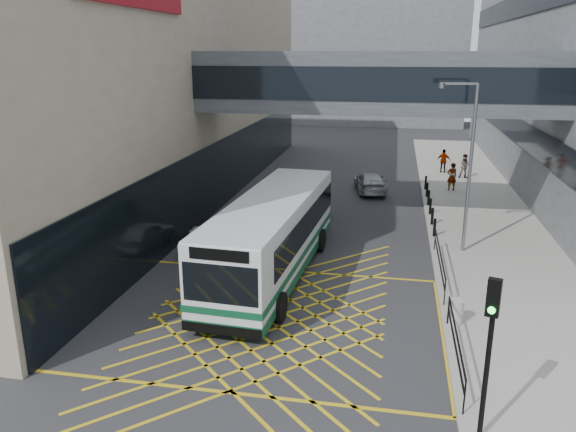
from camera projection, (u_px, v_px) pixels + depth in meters
The scene contains 18 objects.
ground at pixel (267, 319), 19.64m from camera, with size 120.00×120.00×0.00m, color #333335.
building_whsmith at pixel (46, 67), 35.67m from camera, with size 24.17×42.00×16.00m.
building_far at pixel (353, 51), 73.96m from camera, with size 28.00×16.00×18.00m, color slate.
skybridge at pixel (376, 82), 28.27m from camera, with size 20.00×4.10×3.00m.
pavement at pixel (478, 213), 32.12m from camera, with size 6.00×54.00×0.16m, color #A5A097.
box_junction at pixel (267, 319), 19.64m from camera, with size 12.00×9.00×0.01m.
bus at pixel (273, 234), 23.00m from camera, with size 3.52×12.07×3.34m.
car_white at pixel (203, 237), 26.24m from camera, with size 1.60×3.92×1.25m, color white.
car_dark at pixel (301, 220), 28.52m from camera, with size 1.84×4.70×1.47m, color black.
car_silver at pixel (370, 181), 37.12m from camera, with size 1.88×4.46×1.39m, color #999BA1.
traffic_light at pixel (490, 337), 12.55m from camera, with size 0.33×0.50×4.16m.
street_lamp at pixel (467, 158), 24.68m from camera, with size 1.72×0.39×7.56m.
litter_bin at pixel (456, 311), 18.90m from camera, with size 0.49×0.49×0.84m, color #ADA89E.
kerb_railings at pixel (446, 289), 19.96m from camera, with size 0.05×12.54×1.00m.
bollards at pixel (429, 202), 32.47m from camera, with size 0.14×10.14×0.90m.
pedestrian_a at pixel (452, 177), 36.79m from camera, with size 0.72×0.52×1.82m, color gray.
pedestrian_b at pixel (465, 166), 40.28m from camera, with size 0.85×0.49×1.74m, color gray.
pedestrian_c at pixel (444, 161), 42.14m from camera, with size 1.04×0.50×1.76m, color gray.
Camera 1 is at (4.08, -17.35, 9.03)m, focal length 35.00 mm.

